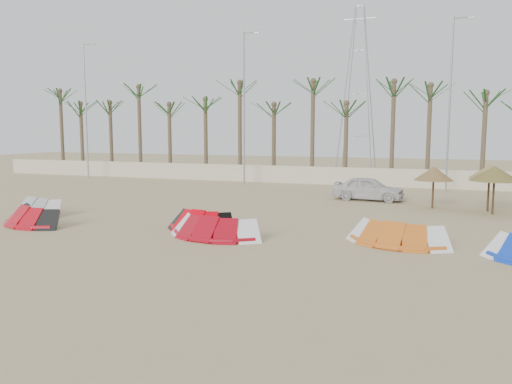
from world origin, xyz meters
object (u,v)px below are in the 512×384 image
at_px(kite_grey, 41,205).
at_px(kite_red_mid, 203,219).
at_px(kite_red_left, 37,214).
at_px(parasol_right, 495,174).
at_px(parasol_mid, 490,171).
at_px(kite_orange, 398,232).
at_px(car, 368,188).
at_px(kite_red_right, 217,225).
at_px(parasol_left, 434,174).

relative_size(kite_grey, kite_red_mid, 1.11).
relative_size(kite_red_left, parasol_right, 1.63).
distance_m(kite_red_mid, parasol_mid, 14.41).
distance_m(kite_grey, parasol_mid, 21.83).
distance_m(kite_orange, car, 11.07).
distance_m(kite_red_left, kite_red_right, 8.28).
bearing_deg(kite_grey, parasol_left, 24.75).
height_order(kite_grey, kite_red_left, same).
xyz_separation_m(kite_red_mid, parasol_right, (11.34, 8.06, 1.53)).
bearing_deg(kite_red_right, kite_orange, 9.49).
bearing_deg(parasol_right, kite_red_mid, -144.61).
xyz_separation_m(kite_grey, parasol_right, (20.36, 7.21, 1.53)).
relative_size(kite_grey, car, 0.86).
distance_m(kite_red_mid, kite_red_right, 1.45).
bearing_deg(parasol_left, kite_orange, -96.98).
bearing_deg(kite_red_mid, car, 64.76).
bearing_deg(kite_orange, kite_red_left, -174.51).
xyz_separation_m(kite_grey, parasol_left, (17.65, 8.14, 1.37)).
bearing_deg(kite_red_mid, parasol_mid, 38.54).
bearing_deg(car, kite_red_mid, 159.81).
relative_size(kite_orange, parasol_right, 1.62).
bearing_deg(parasol_mid, kite_red_left, -150.90).
height_order(kite_grey, kite_red_right, same).
xyz_separation_m(parasol_right, car, (-6.20, 2.85, -1.27)).
xyz_separation_m(parasol_left, parasol_mid, (2.58, -0.06, 0.19)).
relative_size(kite_red_mid, kite_red_right, 0.82).
distance_m(parasol_mid, parasol_right, 0.88).
distance_m(kite_red_right, parasol_right, 13.77).
height_order(kite_grey, kite_red_mid, same).
bearing_deg(kite_red_mid, kite_red_left, -169.62).
xyz_separation_m(kite_red_mid, kite_orange, (7.54, 0.10, 0.00)).
bearing_deg(parasol_right, kite_grey, -160.51).
relative_size(kite_orange, parasol_left, 1.76).
height_order(kite_orange, parasol_right, parasol_right).
distance_m(kite_red_left, parasol_left, 18.95).
distance_m(parasol_left, parasol_mid, 2.58).
bearing_deg(kite_orange, parasol_left, 83.02).
height_order(kite_red_right, parasol_mid, parasol_mid).
distance_m(kite_grey, parasol_left, 19.48).
bearing_deg(parasol_mid, kite_orange, -112.54).
relative_size(kite_grey, kite_red_right, 0.91).
relative_size(kite_red_left, car, 0.96).
bearing_deg(parasol_left, parasol_right, -18.90).
bearing_deg(car, kite_red_right, 166.16).
bearing_deg(parasol_left, kite_red_mid, -133.84).
bearing_deg(kite_orange, parasol_mid, 67.46).
bearing_deg(kite_red_right, kite_grey, 169.68).
height_order(kite_orange, parasol_left, parasol_left).
bearing_deg(parasol_right, kite_orange, -115.53).
bearing_deg(parasol_right, car, 155.36).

